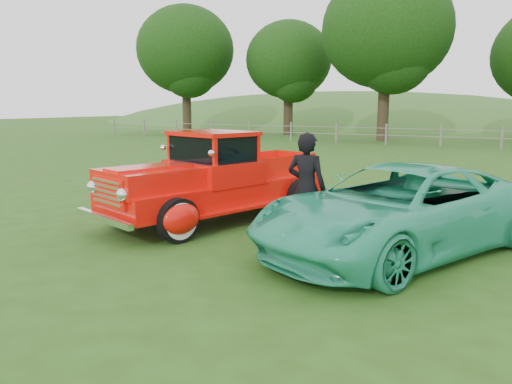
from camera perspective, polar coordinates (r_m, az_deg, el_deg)
The scene contains 9 objects.
ground at distance 8.34m, azimuth -2.71°, elevation -5.98°, with size 140.00×140.00×0.00m, color #274A13.
distant_hills at distance 67.18m, azimuth 21.37°, elevation 3.45°, with size 116.00×60.00×18.00m.
fence_line at distance 29.20m, azimuth 20.39°, elevation 6.04°, with size 48.00×0.12×1.20m.
tree_far_west at distance 41.00m, azimuth -8.07°, elevation 15.76°, with size 7.60×7.60×9.93m.
tree_mid_west at distance 38.56m, azimuth 3.76°, elevation 14.81°, with size 6.40×6.40×8.46m.
tree_near_west at distance 33.19m, azimuth 14.71°, elevation 17.47°, with size 8.00×8.00×10.42m.
red_pickup at distance 9.93m, azimuth -4.58°, elevation 1.28°, with size 3.29×5.28×1.78m.
teal_sedan at distance 7.99m, azimuth 15.93°, elevation -1.99°, with size 2.28×4.95×1.38m, color #2BAC82.
man at distance 8.36m, azimuth 5.78°, elevation 0.50°, with size 0.67×0.44×1.85m, color black.
Camera 1 is at (4.17, -6.85, 2.29)m, focal length 35.00 mm.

